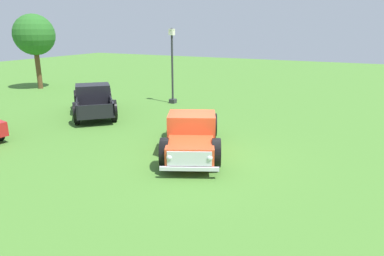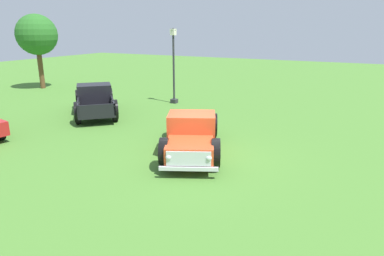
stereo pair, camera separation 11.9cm
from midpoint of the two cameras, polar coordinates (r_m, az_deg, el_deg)
ground_plane at (r=12.33m, az=0.61°, el=-4.82°), size 80.00×80.00×0.00m
pickup_truck_foreground at (r=12.33m, az=-0.33°, el=-1.25°), size 5.25×3.68×1.52m
pickup_truck_behind_left at (r=19.21m, az=-16.22°, el=4.57°), size 4.96×4.89×1.58m
lamp_post_near at (r=20.82m, az=-3.47°, el=10.47°), size 0.36×0.36×4.46m
oak_tree_east at (r=28.48m, az=-24.87°, el=13.83°), size 2.96×2.96×5.45m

